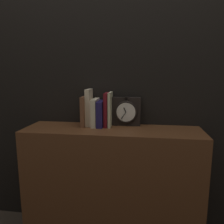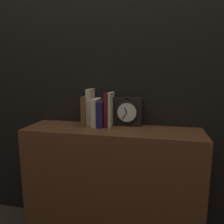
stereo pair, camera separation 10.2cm
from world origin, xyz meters
TOP-DOWN VIEW (x-y plane):
  - wall_back at (0.00, 0.19)m, footprint 6.00×0.05m
  - bookshelf at (0.00, 0.00)m, footprint 1.17×0.32m
  - clock at (0.08, 0.12)m, footprint 0.20×0.07m
  - book_slot0_brown at (-0.20, 0.07)m, footprint 0.02×0.16m
  - book_slot1_cream at (-0.17, 0.09)m, footprint 0.03×0.12m
  - book_slot2_cream at (-0.15, 0.09)m, footprint 0.01×0.13m
  - book_slot3_cream at (-0.13, 0.07)m, footprint 0.03×0.16m
  - book_slot4_navy at (-0.09, 0.07)m, footprint 0.04×0.16m
  - book_slot5_maroon at (-0.05, 0.08)m, footprint 0.02×0.14m
  - book_slot6_cream at (-0.02, 0.08)m, footprint 0.02×0.14m

SIDE VIEW (x-z plane):
  - bookshelf at x=0.00m, z-range 0.00..0.80m
  - book_slot4_navy at x=-0.09m, z-range 0.80..0.97m
  - book_slot2_cream at x=-0.15m, z-range 0.80..0.97m
  - book_slot3_cream at x=-0.13m, z-range 0.80..0.99m
  - clock at x=0.08m, z-range 0.79..1.00m
  - book_slot0_brown at x=-0.20m, z-range 0.80..1.00m
  - book_slot5_maroon at x=-0.05m, z-range 0.80..1.03m
  - book_slot6_cream at x=-0.02m, z-range 0.80..1.03m
  - book_slot1_cream at x=-0.17m, z-range 0.80..1.05m
  - wall_back at x=0.00m, z-range 0.00..2.60m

